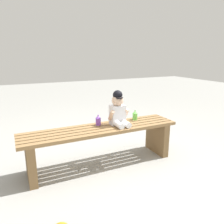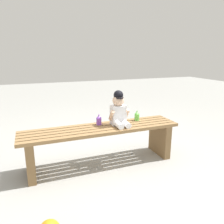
% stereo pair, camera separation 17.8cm
% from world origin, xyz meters
% --- Properties ---
extents(ground_plane, '(16.00, 16.00, 0.00)m').
position_xyz_m(ground_plane, '(0.00, 0.00, 0.00)').
color(ground_plane, '#999993').
extents(park_bench, '(1.80, 0.39, 0.45)m').
position_xyz_m(park_bench, '(0.00, 0.00, 0.31)').
color(park_bench, olive).
rests_on(park_bench, ground_plane).
extents(child_figure, '(0.23, 0.27, 0.40)m').
position_xyz_m(child_figure, '(0.22, 0.01, 0.63)').
color(child_figure, white).
rests_on(child_figure, park_bench).
extents(sippy_cup_left, '(0.06, 0.06, 0.12)m').
position_xyz_m(sippy_cup_left, '(-0.00, 0.10, 0.51)').
color(sippy_cup_left, '#8C4CCC').
rests_on(sippy_cup_left, park_bench).
extents(sippy_cup_right, '(0.06, 0.06, 0.12)m').
position_xyz_m(sippy_cup_right, '(0.50, 0.10, 0.51)').
color(sippy_cup_right, '#66CC4C').
rests_on(sippy_cup_right, park_bench).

